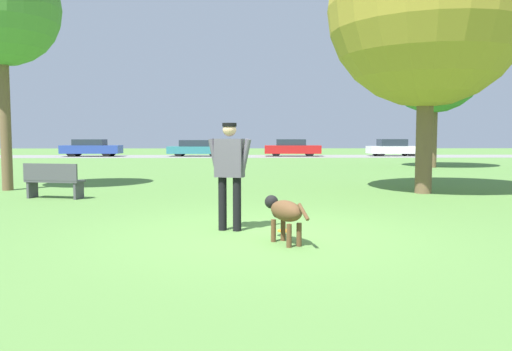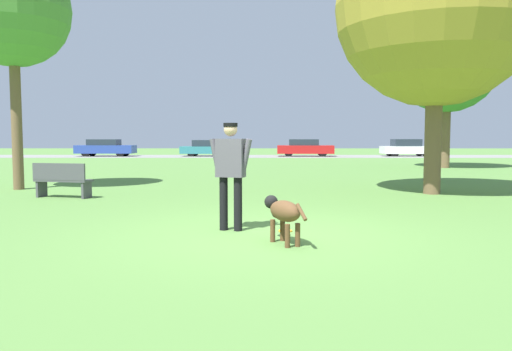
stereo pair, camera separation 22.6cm
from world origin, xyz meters
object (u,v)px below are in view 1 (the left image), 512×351
Objects in this scene: dog at (284,212)px; parked_car_blue at (91,148)px; tree_near_right at (428,7)px; parked_car_teal at (197,148)px; tree_far_right at (434,62)px; parked_car_red at (292,148)px; park_bench at (53,180)px; tree_near_left at (1,9)px; frisbee at (284,231)px; person at (230,167)px; parked_car_white at (393,148)px.

parked_car_blue is at bearing -5.45° from dog.
tree_near_right reaches higher than parked_car_teal.
tree_near_right is at bearing -57.41° from parked_car_blue.
tree_far_right reaches higher than parked_car_red.
dog is 7.23m from park_bench.
tree_near_left is at bearing 174.82° from tree_near_right.
frisbee is 0.03× the size of tree_near_right.
person is 6.03m from park_bench.
parked_car_red is 3.01× the size of park_bench.
tree_near_right reaches higher than park_bench.
parked_car_teal is at bearing 130.72° from tree_far_right.
parked_car_white is at bearing 86.20° from person.
person is 0.42× the size of parked_car_white.
parked_car_teal is at bearing 178.91° from parked_car_white.
tree_near_right is at bearing 52.09° from frisbee.
tree_near_left is 25.46m from parked_car_teal.
parked_car_teal is (-4.26, 31.16, 0.62)m from frisbee.
parked_car_red is at bearing 110.18° from tree_far_right.
park_bench is (-5.08, 5.16, 0.02)m from dog.
parked_car_blue is 23.46m from parked_car_white.
frisbee is at bearing 153.90° from park_bench.
frisbee is 0.05× the size of parked_car_teal.
person is 8.03m from tree_near_right.
parked_car_blue is (-11.49, 30.93, -0.33)m from person.
person is at bearing 174.52° from frisbee.
parked_car_red is (-5.37, 14.61, -4.41)m from tree_far_right.
dog is 4.59× the size of frisbee.
parked_car_red is at bearing -93.68° from park_bench.
frisbee is 0.05× the size of parked_car_red.
tree_near_right is 1.65× the size of parked_car_blue.
tree_near_left is 4.45× the size of park_bench.
dog is 34.05m from parked_car_white.
tree_near_left reaches higher than person.
frisbee is 19.09m from tree_far_right.
parked_car_teal reaches higher than dog.
parked_car_teal is at bearing -19.04° from dog.
parked_car_white reaches higher than park_bench.
tree_far_right is at bearing -52.98° from dog.
parked_car_red is (3.21, 31.82, 0.22)m from dog.
tree_near_left is 1.61× the size of parked_car_white.
person reaches higher than parked_car_red.
frisbee is 31.11m from parked_car_red.
parked_car_red reaches higher than parked_car_blue.
tree_far_right is 1.71× the size of parked_car_blue.
tree_near_left is 27.10m from parked_car_red.
person is at bearing -112.50° from parked_car_white.
parked_car_teal is 7.40m from parked_car_red.
frisbee is at bearing -127.91° from tree_near_right.
park_bench is at bearing -74.80° from parked_car_blue.
tree_far_right reaches higher than frisbee.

